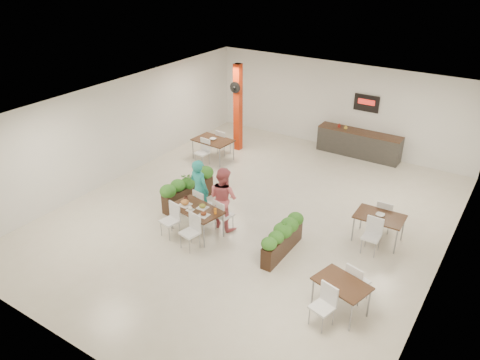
# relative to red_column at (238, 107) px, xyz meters

# --- Properties ---
(ground) EXTENTS (12.00, 12.00, 0.00)m
(ground) POSITION_rel_red_column_xyz_m (3.00, -3.79, -1.64)
(ground) COLOR beige
(ground) RESTS_ON ground
(room_shell) EXTENTS (10.10, 12.10, 3.22)m
(room_shell) POSITION_rel_red_column_xyz_m (3.00, -3.79, 0.36)
(room_shell) COLOR white
(room_shell) RESTS_ON ground
(red_column) EXTENTS (0.40, 0.41, 3.20)m
(red_column) POSITION_rel_red_column_xyz_m (0.00, 0.00, 0.00)
(red_column) COLOR red
(red_column) RESTS_ON ground
(service_counter) EXTENTS (3.00, 0.64, 2.20)m
(service_counter) POSITION_rel_red_column_xyz_m (4.00, 1.86, -1.15)
(service_counter) COLOR #2B2926
(service_counter) RESTS_ON ground
(main_table) EXTENTS (1.52, 1.82, 0.92)m
(main_table) POSITION_rel_red_column_xyz_m (2.22, -5.35, -1.01)
(main_table) COLOR #321B10
(main_table) RESTS_ON ground
(diner_man) EXTENTS (0.72, 0.54, 1.78)m
(diner_man) POSITION_rel_red_column_xyz_m (1.83, -4.70, -0.75)
(diner_man) COLOR teal
(diner_man) RESTS_ON ground
(diner_woman) EXTENTS (0.96, 0.81, 1.76)m
(diner_woman) POSITION_rel_red_column_xyz_m (2.63, -4.70, -0.76)
(diner_woman) COLOR #D75F68
(diner_woman) RESTS_ON ground
(planter_left) EXTENTS (0.60, 1.90, 1.00)m
(planter_left) POSITION_rel_red_column_xyz_m (1.04, -4.24, -1.14)
(planter_left) COLOR black
(planter_left) RESTS_ON ground
(planter_right) EXTENTS (0.41, 1.78, 0.93)m
(planter_right) POSITION_rel_red_column_xyz_m (4.57, -4.93, -1.16)
(planter_right) COLOR black
(planter_right) RESTS_ON ground
(side_table_a) EXTENTS (1.41, 1.64, 0.92)m
(side_table_a) POSITION_rel_red_column_xyz_m (-0.22, -1.27, -1.00)
(side_table_a) COLOR #321B10
(side_table_a) RESTS_ON ground
(side_table_b) EXTENTS (1.24, 1.63, 0.92)m
(side_table_b) POSITION_rel_red_column_xyz_m (6.37, -3.10, -1.01)
(side_table_b) COLOR #321B10
(side_table_b) RESTS_ON ground
(side_table_c) EXTENTS (1.25, 1.67, 0.92)m
(side_table_c) POSITION_rel_red_column_xyz_m (6.56, -6.10, -1.03)
(side_table_c) COLOR #321B10
(side_table_c) RESTS_ON ground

